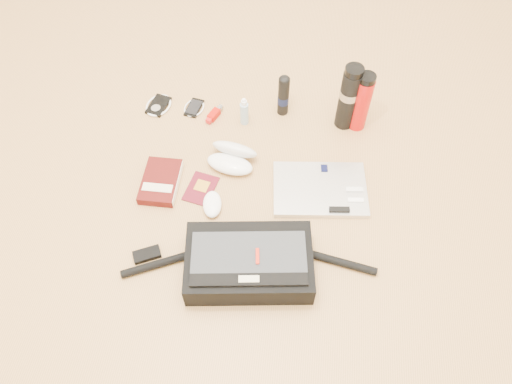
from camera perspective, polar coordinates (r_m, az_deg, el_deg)
ground at (r=1.73m, az=-0.95°, el=-2.37°), size 4.00×4.00×0.00m
messenger_bag at (r=1.58m, az=-0.88°, el=-8.07°), size 0.82×0.30×0.11m
laptop at (r=1.79m, az=7.36°, el=0.29°), size 0.35×0.26×0.03m
book at (r=1.82m, az=-10.81°, el=1.16°), size 0.13×0.19×0.04m
passport at (r=1.80m, az=-6.31°, el=0.40°), size 0.12×0.15×0.01m
mouse at (r=1.74m, az=-5.02°, el=-1.40°), size 0.08×0.12×0.04m
sunglasses_case at (r=1.83m, az=-2.74°, el=4.02°), size 0.20×0.18×0.10m
ipod at (r=2.08m, az=-11.08°, el=9.69°), size 0.12×0.12×0.01m
phone at (r=2.05m, az=-7.09°, el=9.53°), size 0.09×0.11×0.01m
inhaler at (r=2.01m, az=-4.77°, el=8.87°), size 0.06×0.10×0.03m
spray_bottle at (r=1.95m, az=-1.35°, el=9.07°), size 0.03×0.03×0.13m
aerosol_can at (r=1.96m, az=3.16°, el=10.98°), size 0.05×0.05×0.19m
thermos_black at (r=1.91m, az=10.57°, el=10.60°), size 0.09×0.09×0.28m
thermos_red at (r=1.93m, az=11.97°, el=10.02°), size 0.08×0.08×0.26m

